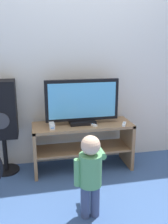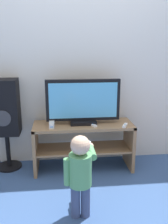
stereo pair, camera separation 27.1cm
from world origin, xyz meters
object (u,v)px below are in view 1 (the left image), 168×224
Objects in this scene: game_console at (52,126)px; remote_secondary at (92,125)px; remote_primary at (124,124)px; speaker_tower at (2,112)px; television at (82,102)px; child at (90,170)px.

remote_secondary is at bearing -0.77° from game_console.
speaker_tower is (-1.33, 0.24, 0.15)m from remote_primary.
television is 6.31× the size of remote_primary.
game_console is at bearing 107.33° from child.
remote_secondary is (0.45, -0.01, -0.02)m from game_console.
television is 0.89m from speaker_tower.
remote_secondary is 0.18× the size of child.
television reaches higher than child.
child is at bearing -128.05° from remote_primary.
speaker_tower reaches higher than remote_secondary.
remote_secondary is (-0.35, 0.06, 0.00)m from remote_primary.
game_console is at bearing 175.63° from remote_primary.
remote_secondary is at bearing -10.62° from speaker_tower.
remote_primary is 0.99× the size of remote_secondary.
speaker_tower is (-0.52, 0.18, 0.13)m from game_console.
game_console is at bearing -18.60° from speaker_tower.
child is at bearing -97.28° from television.
child is (0.24, -0.78, -0.14)m from game_console.
television is at bearing 161.32° from remote_primary.
child reaches higher than remote_primary.
game_console is (-0.35, -0.09, -0.22)m from television.
remote_primary is at bearing -4.37° from game_console.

